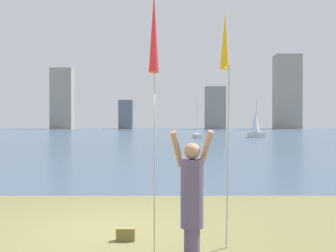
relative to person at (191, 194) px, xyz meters
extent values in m
cube|color=#384C60|center=(-1.62, 62.93, -1.01)|extent=(120.00, 116.70, 0.12)
cube|color=#33301C|center=(-1.62, 4.59, -0.97)|extent=(120.00, 0.70, 0.02)
cylinder|color=#594C72|center=(0.00, -0.01, -0.73)|extent=(0.25, 0.25, 0.44)
cylinder|color=#594C72|center=(0.00, -0.01, 0.01)|extent=(0.35, 0.35, 1.04)
sphere|color=tan|center=(0.00, -0.01, 0.66)|extent=(0.25, 0.25, 0.25)
cylinder|color=tan|center=(-0.23, 0.14, 0.68)|extent=(0.25, 0.40, 0.60)
cylinder|color=tan|center=(0.23, 0.14, 0.68)|extent=(0.25, 0.40, 0.60)
cylinder|color=#B2B2B7|center=(-0.58, 0.22, 0.46)|extent=(0.02, 0.17, 2.81)
cone|color=red|center=(-0.58, 0.03, 2.50)|extent=(0.16, 0.23, 1.27)
sphere|color=yellow|center=(-0.58, 0.07, 1.87)|extent=(0.06, 0.06, 0.06)
cylinder|color=#B2B2B7|center=(0.58, 0.22, 0.52)|extent=(0.02, 0.29, 2.93)
cone|color=yellow|center=(0.58, 0.52, 2.46)|extent=(0.16, 0.24, 0.95)
sphere|color=yellow|center=(0.58, 0.48, 1.99)|extent=(0.06, 0.06, 0.06)
cube|color=olive|center=(-1.10, 0.70, -0.84)|extent=(0.32, 0.13, 0.22)
cube|color=silver|center=(11.54, 43.89, -0.61)|extent=(2.50, 1.21, 0.69)
cylinder|color=silver|center=(11.54, 43.89, 2.05)|extent=(0.07, 0.07, 4.63)
cone|color=white|center=(11.36, 43.84, 1.16)|extent=(1.45, 1.45, 2.85)
cube|color=silver|center=(3.44, 42.32, -0.68)|extent=(1.06, 2.71, 0.53)
cylinder|color=silver|center=(3.44, 42.32, 1.86)|extent=(0.08, 0.08, 4.56)
cube|color=gray|center=(-32.03, 104.29, 8.12)|extent=(6.42, 3.62, 18.14)
cube|color=slate|center=(-13.01, 105.92, 3.38)|extent=(4.21, 5.52, 8.65)
cube|color=gray|center=(13.48, 102.60, 5.27)|extent=(5.82, 3.98, 12.44)
cube|color=gray|center=(36.21, 107.35, 10.38)|extent=(7.68, 5.15, 22.65)
camera|label=1|loc=(-0.37, -5.63, 1.10)|focal=39.39mm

